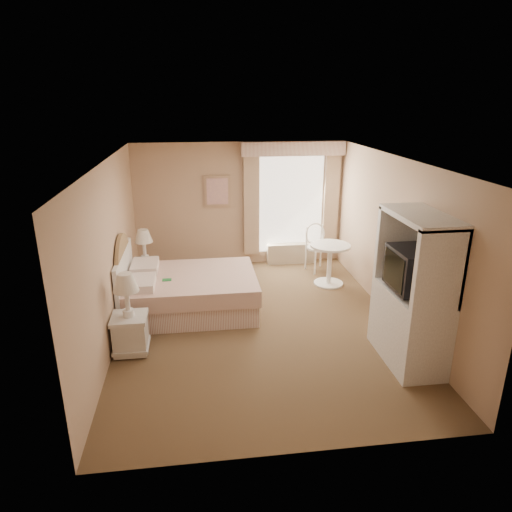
{
  "coord_description": "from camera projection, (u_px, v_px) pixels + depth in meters",
  "views": [
    {
      "loc": [
        -0.88,
        -6.26,
        3.33
      ],
      "look_at": [
        0.0,
        0.3,
        1.0
      ],
      "focal_mm": 32.0,
      "sensor_mm": 36.0,
      "label": 1
    }
  ],
  "objects": [
    {
      "name": "cafe_chair",
      "position": [
        317.0,
        243.0,
        9.1
      ],
      "size": [
        0.58,
        0.58,
        0.96
      ],
      "rotation": [
        0.0,
        0.0,
        0.3
      ],
      "color": "white",
      "rests_on": "room"
    },
    {
      "name": "nightstand_far",
      "position": [
        146.0,
        266.0,
        8.31
      ],
      "size": [
        0.44,
        0.44,
        1.07
      ],
      "color": "white",
      "rests_on": "room"
    },
    {
      "name": "room",
      "position": [
        259.0,
        247.0,
        6.66
      ],
      "size": [
        4.21,
        5.51,
        2.51
      ],
      "color": "brown",
      "rests_on": "ground"
    },
    {
      "name": "window",
      "position": [
        292.0,
        200.0,
        9.24
      ],
      "size": [
        2.05,
        0.22,
        2.51
      ],
      "color": "white",
      "rests_on": "room"
    },
    {
      "name": "nightstand_near",
      "position": [
        130.0,
        324.0,
        6.14
      ],
      "size": [
        0.47,
        0.47,
        1.14
      ],
      "color": "white",
      "rests_on": "room"
    },
    {
      "name": "armoire",
      "position": [
        412.0,
        303.0,
        5.84
      ],
      "size": [
        0.6,
        1.2,
        2.0
      ],
      "color": "white",
      "rests_on": "room"
    },
    {
      "name": "framed_art",
      "position": [
        217.0,
        191.0,
        9.04
      ],
      "size": [
        0.52,
        0.04,
        0.62
      ],
      "color": "tan",
      "rests_on": "room"
    },
    {
      "name": "round_table",
      "position": [
        330.0,
        258.0,
        8.39
      ],
      "size": [
        0.73,
        0.73,
        0.77
      ],
      "color": "white",
      "rests_on": "room"
    },
    {
      "name": "bed",
      "position": [
        185.0,
        291.0,
        7.39
      ],
      "size": [
        2.11,
        1.61,
        1.43
      ],
      "color": "tan",
      "rests_on": "room"
    }
  ]
}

